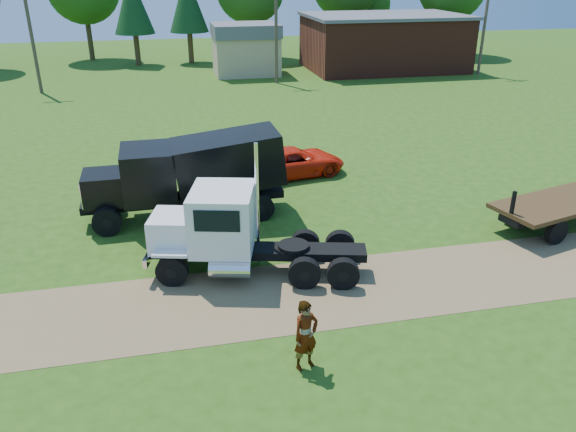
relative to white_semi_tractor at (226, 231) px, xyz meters
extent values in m
plane|color=#284910|center=(2.33, -2.08, -1.54)|extent=(140.00, 140.00, 0.00)
cube|color=brown|center=(2.33, -2.08, -1.53)|extent=(120.00, 4.20, 0.01)
cube|color=black|center=(1.11, -0.26, -0.76)|extent=(7.35, 2.73, 0.29)
cylinder|color=black|center=(-1.90, -0.57, -1.00)|extent=(1.13, 0.60, 1.08)
cylinder|color=black|center=(-1.90, -0.57, -1.00)|extent=(0.46, 0.45, 0.38)
cylinder|color=black|center=(-1.38, 1.46, -1.00)|extent=(1.13, 0.60, 1.08)
cylinder|color=black|center=(-1.38, 1.46, -1.00)|extent=(0.46, 0.45, 0.38)
cylinder|color=black|center=(2.37, -1.67, -1.00)|extent=(1.13, 0.60, 1.08)
cylinder|color=black|center=(2.37, -1.67, -1.00)|extent=(0.46, 0.45, 0.38)
cylinder|color=black|center=(2.89, 0.36, -1.00)|extent=(1.13, 0.60, 1.08)
cylinder|color=black|center=(2.89, 0.36, -1.00)|extent=(0.46, 0.45, 0.38)
cylinder|color=black|center=(3.60, -1.98, -1.00)|extent=(1.13, 0.60, 1.08)
cylinder|color=black|center=(3.60, -1.98, -1.00)|extent=(0.46, 0.45, 0.38)
cylinder|color=black|center=(4.13, 0.05, -1.00)|extent=(1.13, 0.60, 1.08)
cylinder|color=black|center=(4.13, 0.05, -1.00)|extent=(0.46, 0.45, 0.38)
cube|color=white|center=(-1.59, 0.44, -0.02)|extent=(2.12, 2.05, 1.18)
cube|color=silver|center=(-2.45, 0.66, -0.07)|extent=(0.44, 1.44, 0.98)
cube|color=silver|center=(-2.49, 0.67, -0.76)|extent=(0.70, 2.22, 0.29)
cube|color=white|center=(-0.07, 0.05, 0.47)|extent=(2.58, 2.79, 2.06)
cube|color=black|center=(-1.05, 0.30, 0.91)|extent=(0.54, 1.91, 0.83)
cube|color=black|center=(-0.37, -1.10, 0.91)|extent=(1.43, 0.40, 0.73)
cube|color=black|center=(0.22, 1.19, 0.91)|extent=(1.43, 0.40, 0.73)
cube|color=white|center=(-1.90, -0.57, -0.36)|extent=(1.25, 0.72, 0.10)
cube|color=white|center=(-1.38, 1.46, -0.36)|extent=(1.25, 0.72, 0.10)
cylinder|color=silver|center=(-0.02, -1.13, -0.85)|extent=(1.48, 0.91, 0.59)
cylinder|color=silver|center=(1.15, 0.29, 0.71)|extent=(0.17, 0.17, 4.51)
cylinder|color=black|center=(2.25, -0.55, -0.53)|extent=(1.31, 1.31, 0.12)
cube|color=black|center=(-1.19, 4.99, -0.70)|extent=(8.37, 1.19, 0.31)
cylinder|color=black|center=(-4.30, 3.83, -0.96)|extent=(1.15, 0.39, 1.15)
cylinder|color=black|center=(-4.30, 3.83, -0.96)|extent=(0.41, 0.39, 0.40)
cylinder|color=black|center=(-4.34, 6.03, -0.96)|extent=(1.15, 0.39, 1.15)
cylinder|color=black|center=(-4.34, 6.03, -0.96)|extent=(0.41, 0.39, 0.40)
cylinder|color=black|center=(0.50, 3.92, -0.96)|extent=(1.15, 0.39, 1.15)
cylinder|color=black|center=(0.50, 3.92, -0.96)|extent=(0.41, 0.39, 0.40)
cylinder|color=black|center=(0.46, 6.11, -0.96)|extent=(1.15, 0.39, 1.15)
cylinder|color=black|center=(0.46, 6.11, -0.96)|extent=(0.41, 0.39, 0.40)
cylinder|color=black|center=(1.86, 3.94, -0.96)|extent=(1.15, 0.39, 1.15)
cylinder|color=black|center=(1.86, 3.94, -0.96)|extent=(0.41, 0.39, 0.40)
cylinder|color=black|center=(1.82, 6.14, -0.96)|extent=(1.15, 0.39, 1.15)
cylinder|color=black|center=(1.82, 6.14, -0.96)|extent=(0.41, 0.39, 0.40)
cube|color=black|center=(-4.21, 4.93, 0.08)|extent=(1.91, 1.81, 1.25)
cube|color=silver|center=(-5.15, 4.92, 0.03)|extent=(0.11, 1.57, 1.04)
cube|color=black|center=(-2.54, 4.96, 0.55)|extent=(2.13, 2.54, 2.09)
cube|color=black|center=(-3.57, 4.94, 1.02)|extent=(0.09, 2.09, 0.84)
cube|color=black|center=(0.69, 5.02, 0.81)|extent=(4.62, 2.59, 2.54)
imported|color=red|center=(4.50, 9.04, -0.83)|extent=(5.47, 3.28, 1.42)
cylinder|color=black|center=(12.58, -0.59, -1.04)|extent=(1.04, 0.54, 0.99)
cylinder|color=black|center=(12.05, 1.43, -1.04)|extent=(1.04, 0.54, 0.99)
cube|color=black|center=(10.96, 0.07, 0.00)|extent=(0.15, 0.15, 0.99)
imported|color=#999999|center=(1.43, -5.59, -0.53)|extent=(0.86, 0.72, 2.02)
imported|color=#999999|center=(-0.58, 4.12, -0.66)|extent=(0.91, 0.74, 1.76)
cube|color=maroon|center=(20.33, 37.92, 0.96)|extent=(15.00, 10.00, 5.00)
cube|color=#59595E|center=(20.33, 37.92, 3.61)|extent=(15.40, 10.40, 0.30)
cube|color=tan|center=(6.33, 37.92, 0.26)|extent=(6.00, 5.00, 3.60)
cube|color=#59595E|center=(6.33, 37.92, 2.56)|extent=(6.20, 5.40, 1.20)
cylinder|color=brown|center=(-11.67, 32.92, 2.96)|extent=(0.28, 0.28, 9.00)
cylinder|color=brown|center=(8.33, 32.92, 2.96)|extent=(0.28, 0.28, 9.00)
cylinder|color=brown|center=(28.33, 32.92, 2.96)|extent=(0.28, 0.28, 9.00)
cylinder|color=#392717|center=(-9.22, 50.50, 0.50)|extent=(0.56, 0.56, 4.08)
cylinder|color=#392717|center=(1.51, 46.00, 0.09)|extent=(0.56, 0.56, 3.25)
cone|color=#0F3314|center=(1.51, 46.00, 4.69)|extent=(4.09, 4.09, 6.04)
cylinder|color=#392717|center=(8.40, 47.71, 0.45)|extent=(0.56, 0.56, 3.99)
cylinder|color=#392717|center=(19.94, 49.89, 0.54)|extent=(0.56, 0.56, 4.15)
cylinder|color=#392717|center=(31.23, 45.63, 0.49)|extent=(0.56, 0.56, 4.07)
cylinder|color=#392717|center=(-4.07, 45.58, 0.08)|extent=(0.56, 0.56, 3.24)
cone|color=#0F3314|center=(-4.07, 45.58, 4.67)|extent=(4.08, 4.08, 6.02)
cylinder|color=#392717|center=(23.53, 51.80, -0.12)|extent=(0.56, 0.56, 2.84)
sphere|color=#1B4F13|center=(23.53, 51.80, 3.73)|extent=(5.35, 5.35, 5.35)
camera|label=1|loc=(-1.61, -17.28, 8.35)|focal=35.00mm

